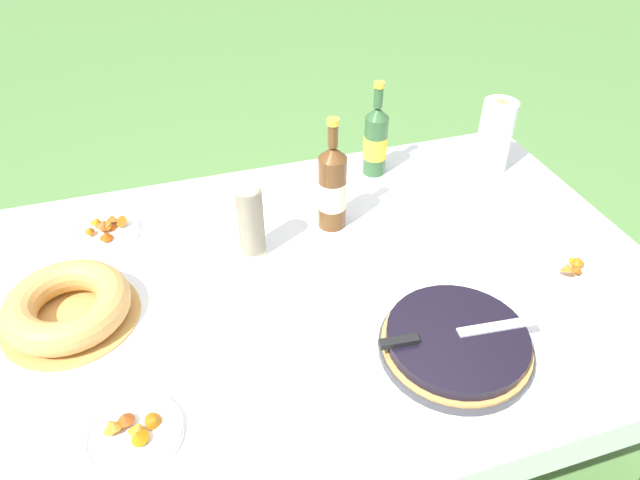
{
  "coord_description": "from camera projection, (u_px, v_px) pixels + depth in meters",
  "views": [
    {
      "loc": [
        -0.29,
        -1.05,
        1.71
      ],
      "look_at": [
        0.07,
        0.09,
        0.74
      ],
      "focal_mm": 32.0,
      "sensor_mm": 36.0,
      "label": 1
    }
  ],
  "objects": [
    {
      "name": "ground_plane",
      "position": [
        308.0,
        432.0,
        1.92
      ],
      "size": [
        16.0,
        16.0,
        0.0
      ],
      "primitive_type": "plane",
      "color": "#568442"
    },
    {
      "name": "garden_table",
      "position": [
        306.0,
        299.0,
        1.53
      ],
      "size": [
        1.89,
        1.19,
        0.68
      ],
      "color": "brown",
      "rests_on": "ground_plane"
    },
    {
      "name": "tablecloth",
      "position": [
        305.0,
        288.0,
        1.5
      ],
      "size": [
        1.9,
        1.2,
        0.1
      ],
      "color": "white",
      "rests_on": "garden_table"
    },
    {
      "name": "berry_tart",
      "position": [
        456.0,
        343.0,
        1.3
      ],
      "size": [
        0.35,
        0.35,
        0.06
      ],
      "color": "#38383D",
      "rests_on": "tablecloth"
    },
    {
      "name": "serving_knife",
      "position": [
        446.0,
        334.0,
        1.27
      ],
      "size": [
        0.38,
        0.06,
        0.01
      ],
      "rotation": [
        0.0,
        0.0,
        6.19
      ],
      "color": "silver",
      "rests_on": "berry_tart"
    },
    {
      "name": "bundt_cake",
      "position": [
        68.0,
        306.0,
        1.37
      ],
      "size": [
        0.33,
        0.33,
        0.09
      ],
      "color": "tan",
      "rests_on": "tablecloth"
    },
    {
      "name": "cup_stack",
      "position": [
        251.0,
        220.0,
        1.52
      ],
      "size": [
        0.07,
        0.07,
        0.23
      ],
      "color": "beige",
      "rests_on": "tablecloth"
    },
    {
      "name": "cider_bottle_green",
      "position": [
        376.0,
        141.0,
        1.85
      ],
      "size": [
        0.08,
        0.08,
        0.32
      ],
      "color": "#2D562D",
      "rests_on": "tablecloth"
    },
    {
      "name": "cider_bottle_amber",
      "position": [
        332.0,
        187.0,
        1.61
      ],
      "size": [
        0.08,
        0.08,
        0.34
      ],
      "color": "brown",
      "rests_on": "tablecloth"
    },
    {
      "name": "snack_plate_near",
      "position": [
        577.0,
        269.0,
        1.52
      ],
      "size": [
        0.22,
        0.22,
        0.06
      ],
      "color": "white",
      "rests_on": "tablecloth"
    },
    {
      "name": "snack_plate_left",
      "position": [
        106.0,
        229.0,
        1.65
      ],
      "size": [
        0.19,
        0.19,
        0.06
      ],
      "color": "white",
      "rests_on": "tablecloth"
    },
    {
      "name": "snack_plate_right",
      "position": [
        133.0,
        432.0,
        1.14
      ],
      "size": [
        0.2,
        0.2,
        0.05
      ],
      "color": "white",
      "rests_on": "tablecloth"
    },
    {
      "name": "paper_towel_roll",
      "position": [
        495.0,
        137.0,
        1.86
      ],
      "size": [
        0.11,
        0.11,
        0.25
      ],
      "color": "white",
      "rests_on": "tablecloth"
    }
  ]
}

